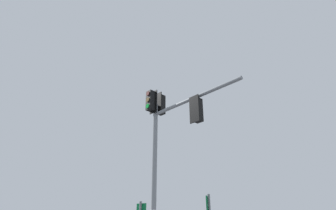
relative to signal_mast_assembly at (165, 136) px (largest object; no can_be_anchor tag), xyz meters
The scene contains 1 object.
signal_mast_assembly is the anchor object (origin of this frame).
Camera 1 is at (-7.86, 6.68, 1.80)m, focal length 29.22 mm.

